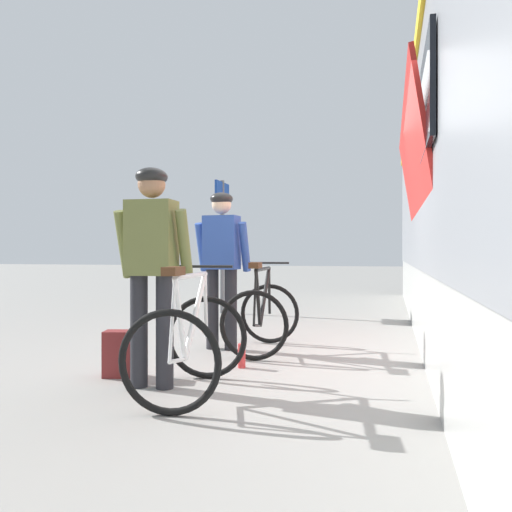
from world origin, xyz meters
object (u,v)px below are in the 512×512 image
object	(u,v)px
backpack_on_platform	(121,354)
water_bottle_near_the_bikes	(242,356)
bicycle_near_black	(262,315)
platform_sign_post	(222,224)
cyclist_near_in_blue	(222,255)
cyclist_far_in_olive	(152,256)
bicycle_far_white	(190,342)

from	to	relation	value
backpack_on_platform	water_bottle_near_the_bikes	xyz separation A→B (m)	(0.93, 0.60, -0.09)
bicycle_near_black	platform_sign_post	world-z (taller)	platform_sign_post
cyclist_near_in_blue	cyclist_far_in_olive	distance (m)	1.70
bicycle_near_black	bicycle_far_white	bearing A→B (deg)	-93.36
cyclist_far_in_olive	platform_sign_post	world-z (taller)	platform_sign_post
water_bottle_near_the_bikes	platform_sign_post	distance (m)	4.71
cyclist_far_in_olive	platform_sign_post	distance (m)	5.17
cyclist_far_in_olive	backpack_on_platform	bearing A→B (deg)	148.46
water_bottle_near_the_bikes	platform_sign_post	world-z (taller)	platform_sign_post
bicycle_far_white	water_bottle_near_the_bikes	world-z (taller)	bicycle_far_white
bicycle_far_white	cyclist_far_in_olive	bearing A→B (deg)	161.69
bicycle_near_black	cyclist_near_in_blue	bearing A→B (deg)	179.92
backpack_on_platform	platform_sign_post	bearing A→B (deg)	84.19
cyclist_near_in_blue	backpack_on_platform	xyz separation A→B (m)	(-0.44, -1.44, -0.85)
bicycle_far_white	platform_sign_post	bearing A→B (deg)	106.00
backpack_on_platform	platform_sign_post	distance (m)	5.01
backpack_on_platform	platform_sign_post	size ratio (longest dim) A/B	0.17
water_bottle_near_the_bikes	platform_sign_post	size ratio (longest dim) A/B	0.09
cyclist_far_in_olive	bicycle_far_white	bearing A→B (deg)	-18.31
bicycle_far_white	water_bottle_near_the_bikes	size ratio (longest dim) A/B	5.07
cyclist_far_in_olive	cyclist_near_in_blue	bearing A→B (deg)	89.53
cyclist_far_in_olive	bicycle_far_white	xyz separation A→B (m)	(0.38, -0.13, -0.65)
cyclist_near_in_blue	platform_sign_post	size ratio (longest dim) A/B	0.73
cyclist_far_in_olive	backpack_on_platform	world-z (taller)	cyclist_far_in_olive
backpack_on_platform	platform_sign_post	world-z (taller)	platform_sign_post
cyclist_far_in_olive	water_bottle_near_the_bikes	world-z (taller)	cyclist_far_in_olive
bicycle_near_black	water_bottle_near_the_bikes	world-z (taller)	bicycle_near_black
bicycle_near_black	platform_sign_post	xyz separation A→B (m)	(-1.58, 3.32, 1.22)
bicycle_far_white	platform_sign_post	distance (m)	5.49
cyclist_near_in_blue	bicycle_far_white	world-z (taller)	cyclist_near_in_blue
backpack_on_platform	platform_sign_post	xyz separation A→B (m)	(-0.67, 4.76, 1.42)
bicycle_far_white	bicycle_near_black	bearing A→B (deg)	86.64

